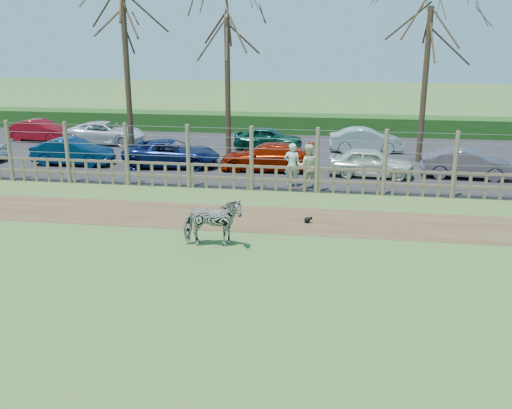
# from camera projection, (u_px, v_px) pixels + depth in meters

# --- Properties ---
(ground) EXTENTS (120.00, 120.00, 0.00)m
(ground) POSITION_uv_depth(u_px,v_px,m) (203.00, 272.00, 14.58)
(ground) COLOR olive
(ground) RESTS_ON ground
(dirt_strip) EXTENTS (34.00, 2.80, 0.01)m
(dirt_strip) POSITION_uv_depth(u_px,v_px,m) (235.00, 218.00, 18.84)
(dirt_strip) COLOR brown
(dirt_strip) RESTS_ON ground
(asphalt) EXTENTS (44.00, 13.00, 0.04)m
(asphalt) POSITION_uv_depth(u_px,v_px,m) (272.00, 155.00, 28.30)
(asphalt) COLOR #232326
(asphalt) RESTS_ON ground
(hedge) EXTENTS (46.00, 2.00, 1.10)m
(hedge) POSITION_uv_depth(u_px,v_px,m) (286.00, 124.00, 34.78)
(hedge) COLOR #1E4716
(hedge) RESTS_ON ground
(fence) EXTENTS (30.16, 0.16, 2.50)m
(fence) POSITION_uv_depth(u_px,v_px,m) (252.00, 170.00, 21.92)
(fence) COLOR brown
(fence) RESTS_ON ground
(tree_left) EXTENTS (4.80, 4.80, 7.88)m
(tree_left) POSITION_uv_depth(u_px,v_px,m) (125.00, 39.00, 25.72)
(tree_left) COLOR #3D2B1E
(tree_left) RESTS_ON ground
(tree_mid) EXTENTS (4.80, 4.80, 6.83)m
(tree_mid) POSITION_uv_depth(u_px,v_px,m) (227.00, 55.00, 26.24)
(tree_mid) COLOR #3D2B1E
(tree_mid) RESTS_ON ground
(tree_right) EXTENTS (4.80, 4.80, 7.35)m
(tree_right) POSITION_uv_depth(u_px,v_px,m) (428.00, 47.00, 25.32)
(tree_right) COLOR #3D2B1E
(tree_right) RESTS_ON ground
(zebra) EXTENTS (1.80, 1.02, 1.44)m
(zebra) POSITION_uv_depth(u_px,v_px,m) (212.00, 223.00, 16.11)
(zebra) COLOR gray
(zebra) RESTS_ON ground
(visitor_a) EXTENTS (0.65, 0.45, 1.72)m
(visitor_a) POSITION_uv_depth(u_px,v_px,m) (292.00, 165.00, 22.34)
(visitor_a) COLOR silver
(visitor_a) RESTS_ON asphalt
(visitor_b) EXTENTS (0.91, 0.75, 1.72)m
(visitor_b) POSITION_uv_depth(u_px,v_px,m) (308.00, 166.00, 22.11)
(visitor_b) COLOR beige
(visitor_b) RESTS_ON asphalt
(crow) EXTENTS (0.27, 0.20, 0.22)m
(crow) POSITION_uv_depth(u_px,v_px,m) (308.00, 220.00, 18.29)
(crow) COLOR black
(crow) RESTS_ON ground
(car_1) EXTENTS (3.66, 1.33, 1.20)m
(car_1) POSITION_uv_depth(u_px,v_px,m) (73.00, 152.00, 26.10)
(car_1) COLOR #06254D
(car_1) RESTS_ON asphalt
(car_2) EXTENTS (4.46, 2.33, 1.20)m
(car_2) POSITION_uv_depth(u_px,v_px,m) (172.00, 153.00, 25.75)
(car_2) COLOR #0C194B
(car_2) RESTS_ON asphalt
(car_3) EXTENTS (4.16, 1.75, 1.20)m
(car_3) POSITION_uv_depth(u_px,v_px,m) (267.00, 157.00, 25.06)
(car_3) COLOR #941501
(car_3) RESTS_ON asphalt
(car_4) EXTENTS (3.62, 1.68, 1.20)m
(car_4) POSITION_uv_depth(u_px,v_px,m) (371.00, 162.00, 23.96)
(car_4) COLOR silver
(car_4) RESTS_ON asphalt
(car_5) EXTENTS (3.70, 1.44, 1.20)m
(car_5) POSITION_uv_depth(u_px,v_px,m) (466.00, 164.00, 23.73)
(car_5) COLOR #625167
(car_5) RESTS_ON asphalt
(car_7) EXTENTS (3.74, 1.60, 1.20)m
(car_7) POSITION_uv_depth(u_px,v_px,m) (40.00, 131.00, 31.75)
(car_7) COLOR maroon
(car_7) RESTS_ON asphalt
(car_8) EXTENTS (4.35, 2.07, 1.20)m
(car_8) POSITION_uv_depth(u_px,v_px,m) (106.00, 133.00, 31.05)
(car_8) COLOR silver
(car_8) RESTS_ON asphalt
(car_10) EXTENTS (3.55, 1.48, 1.20)m
(car_10) POSITION_uv_depth(u_px,v_px,m) (268.00, 138.00, 29.48)
(car_10) COLOR #0C4334
(car_10) RESTS_ON asphalt
(car_11) EXTENTS (3.73, 1.56, 1.20)m
(car_11) POSITION_uv_depth(u_px,v_px,m) (366.00, 140.00, 28.95)
(car_11) COLOR #ACC2C1
(car_11) RESTS_ON asphalt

